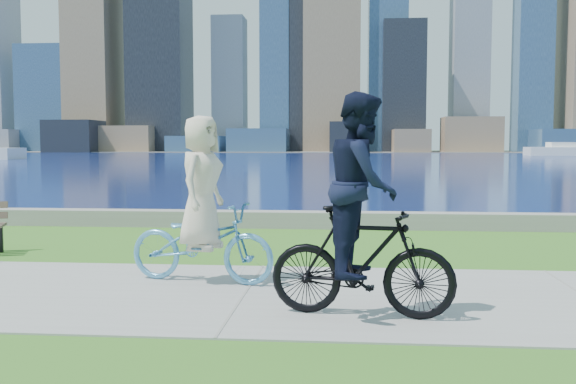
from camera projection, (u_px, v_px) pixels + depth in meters
name	position (u px, v px, depth m)	size (l,w,h in m)	color
ground	(244.00, 295.00, 7.64)	(320.00, 320.00, 0.00)	#2F651A
concrete_path	(244.00, 295.00, 7.64)	(80.00, 3.50, 0.02)	gray
seawall	(289.00, 220.00, 13.79)	(90.00, 0.50, 0.35)	gray
bay_water	(335.00, 158.00, 79.16)	(320.00, 131.00, 0.01)	navy
far_shore	(339.00, 152.00, 136.76)	(320.00, 30.00, 0.12)	slate
city_skyline	(312.00, 33.00, 135.00)	(182.95, 22.72, 76.00)	navy
cyclist_woman	(201.00, 221.00, 8.25)	(1.07, 2.07, 2.15)	#559ECF
cyclist_man	(362.00, 224.00, 6.58)	(0.82, 1.97, 2.31)	black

